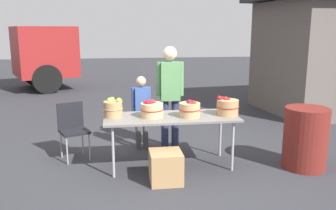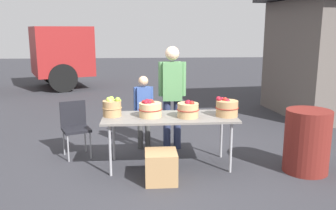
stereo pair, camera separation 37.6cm
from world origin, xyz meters
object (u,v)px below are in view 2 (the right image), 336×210
Objects in this scene: market_table at (170,119)px; folding_chair at (75,124)px; trash_barrel at (307,141)px; apple_basket_red_1 at (188,109)px; apple_basket_red_2 at (227,108)px; apple_basket_green_0 at (112,107)px; vendor_adult at (172,90)px; apple_basket_red_0 at (150,109)px; produce_crate at (161,167)px; child_customer at (144,106)px.

folding_chair is at bearing 158.84° from market_table.
trash_barrel is at bearing -37.35° from folding_chair.
apple_basket_red_1 is 0.56m from apple_basket_red_2.
apple_basket_red_2 reaches higher than apple_basket_green_0.
vendor_adult reaches higher than apple_basket_red_1.
apple_basket_green_0 is at bearing 172.23° from apple_basket_red_1.
apple_basket_red_0 is at bearing 171.18° from trash_barrel.
produce_crate is (1.29, -1.11, -0.30)m from folding_chair.
apple_basket_red_0 reaches higher than market_table.
folding_chair is at bearing 154.14° from apple_basket_red_0.
vendor_adult reaches higher than trash_barrel.
market_table is at bearing -4.83° from apple_basket_green_0.
market_table is 6.77× the size of apple_basket_green_0.
apple_basket_red_2 is 0.39× the size of folding_chair.
trash_barrel is (2.26, -1.15, -0.28)m from child_customer.
apple_basket_red_2 is 1.28m from produce_crate.
child_customer is (-0.36, 0.81, 0.02)m from market_table.
apple_basket_red_0 is 0.86m from produce_crate.
apple_basket_red_1 is 1.85m from folding_chair.
market_table is 2.21× the size of folding_chair.
trash_barrel is at bearing 148.80° from vendor_adult.
child_customer is 2.55m from trash_barrel.
apple_basket_green_0 is 0.54m from apple_basket_red_0.
apple_basket_green_0 is 0.89× the size of apple_basket_red_1.
apple_basket_red_0 is 0.38× the size of trash_barrel.
apple_basket_red_2 is at bearing 137.76° from child_customer.
apple_basket_red_0 is at bearing 89.90° from child_customer.
market_table is 5.73× the size of apple_basket_red_2.
apple_basket_red_0 is at bearing 65.20° from vendor_adult.
market_table is at bearing 83.39° from vendor_adult.
child_customer reaches higher than apple_basket_red_2.
apple_basket_red_1 is at bearing 49.08° from produce_crate.
folding_chair is at bearing 164.87° from trash_barrel.
apple_basket_green_0 is 0.85× the size of apple_basket_red_2.
apple_basket_red_1 is 0.19× the size of vendor_adult.
apple_basket_red_2 is 1.10m from vendor_adult.
vendor_adult is (-0.15, 0.86, 0.14)m from apple_basket_red_1.
market_table is 0.83m from apple_basket_red_2.
apple_basket_green_0 is 0.23× the size of child_customer.
folding_chair is (-2.26, 0.60, -0.36)m from apple_basket_red_2.
apple_basket_red_1 is 0.91m from produce_crate.
apple_basket_red_0 is (0.54, -0.08, -0.02)m from apple_basket_green_0.
child_customer is (-0.47, 0.03, -0.28)m from vendor_adult.
apple_basket_red_1 reaches higher than market_table.
folding_chair is (-1.08, -0.25, -0.21)m from child_customer.
folding_chair is (-1.55, -0.22, -0.49)m from vendor_adult.
folding_chair is (-1.44, 0.56, -0.20)m from market_table.
apple_basket_red_1 is 1.71m from trash_barrel.
apple_basket_red_0 is 2.23m from trash_barrel.
apple_basket_red_0 is 0.89m from vendor_adult.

